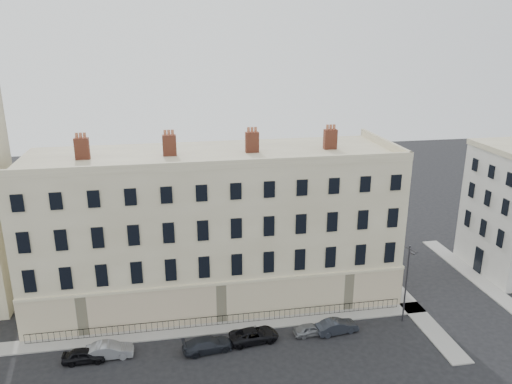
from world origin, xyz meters
TOP-DOWN VIEW (x-y plane):
  - ground at (0.00, 0.00)m, footprint 160.00×160.00m
  - terrace at (-5.97, 11.97)m, footprint 36.22×12.22m
  - pavement_terrace at (-10.00, 5.00)m, footprint 48.00×2.00m
  - pavement_east_return at (13.00, 8.00)m, footprint 2.00×24.00m
  - pavement_adjacent at (23.00, 10.00)m, footprint 2.00×20.00m
  - railings at (-6.00, 5.40)m, footprint 35.00×0.04m
  - car_a at (-17.97, 2.05)m, footprint 3.59×1.52m
  - car_b at (-15.97, 2.33)m, footprint 4.02×1.42m
  - car_c at (-7.70, 1.72)m, footprint 4.56×2.35m
  - car_d at (-3.52, 2.42)m, footprint 4.61×2.53m
  - car_e at (1.74, 2.47)m, footprint 3.27×1.52m
  - car_f at (4.17, 2.37)m, footprint 4.06×1.88m
  - streetlamp at (10.97, 3.00)m, footprint 0.62×1.65m

SIDE VIEW (x-z plane):
  - ground at x=0.00m, z-range 0.00..0.00m
  - pavement_terrace at x=-10.00m, z-range 0.00..0.12m
  - pavement_east_return at x=13.00m, z-range 0.00..0.12m
  - pavement_adjacent at x=23.00m, z-range 0.00..0.12m
  - car_e at x=1.74m, z-range 0.00..1.08m
  - railings at x=-6.00m, z-range 0.07..1.03m
  - car_a at x=-17.97m, z-range 0.00..1.21m
  - car_d at x=-3.52m, z-range 0.00..1.22m
  - car_c at x=-7.70m, z-range 0.00..1.27m
  - car_f at x=4.17m, z-range 0.00..1.29m
  - car_b at x=-15.97m, z-range 0.00..1.32m
  - streetlamp at x=10.97m, z-range 0.42..8.25m
  - terrace at x=-5.97m, z-range -1.00..16.00m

